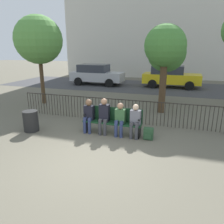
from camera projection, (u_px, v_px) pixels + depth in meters
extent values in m
plane|color=#605B4C|center=(89.00, 160.00, 5.85)|extent=(80.00, 80.00, 0.00)
cube|color=#14381E|center=(112.00, 122.00, 7.52)|extent=(2.05, 0.45, 0.05)
cube|color=#14381E|center=(114.00, 114.00, 7.62)|extent=(2.05, 0.05, 0.47)
cube|color=black|center=(87.00, 126.00, 7.87)|extent=(0.06, 0.38, 0.40)
cube|color=black|center=(139.00, 132.00, 7.30)|extent=(0.06, 0.38, 0.40)
cube|color=black|center=(86.00, 114.00, 7.74)|extent=(0.06, 0.38, 0.04)
cube|color=black|center=(140.00, 119.00, 7.17)|extent=(0.06, 0.38, 0.04)
cylinder|color=navy|center=(85.00, 127.00, 7.65)|extent=(0.11, 0.11, 0.45)
cylinder|color=navy|center=(89.00, 128.00, 7.60)|extent=(0.11, 0.11, 0.45)
cube|color=navy|center=(86.00, 119.00, 7.67)|extent=(0.11, 0.20, 0.12)
cube|color=navy|center=(90.00, 119.00, 7.61)|extent=(0.11, 0.20, 0.12)
cube|color=black|center=(89.00, 112.00, 7.69)|extent=(0.34, 0.22, 0.51)
sphere|color=brown|center=(89.00, 102.00, 7.57)|extent=(0.23, 0.23, 0.23)
cylinder|color=#3D3D42|center=(100.00, 129.00, 7.48)|extent=(0.11, 0.11, 0.45)
cylinder|color=#3D3D42|center=(105.00, 129.00, 7.43)|extent=(0.11, 0.11, 0.45)
cube|color=#3D3D42|center=(101.00, 120.00, 7.50)|extent=(0.11, 0.20, 0.12)
cube|color=#3D3D42|center=(106.00, 121.00, 7.44)|extent=(0.11, 0.20, 0.12)
cube|color=black|center=(104.00, 113.00, 7.51)|extent=(0.34, 0.22, 0.59)
sphere|color=#A37556|center=(104.00, 102.00, 7.38)|extent=(0.22, 0.22, 0.22)
cylinder|color=navy|center=(116.00, 131.00, 7.31)|extent=(0.11, 0.11, 0.45)
cylinder|color=navy|center=(121.00, 131.00, 7.26)|extent=(0.11, 0.11, 0.45)
cube|color=navy|center=(117.00, 122.00, 7.33)|extent=(0.11, 0.20, 0.12)
cube|color=navy|center=(122.00, 123.00, 7.27)|extent=(0.11, 0.20, 0.12)
cube|color=#335B33|center=(120.00, 116.00, 7.36)|extent=(0.34, 0.22, 0.48)
sphere|color=#A37556|center=(120.00, 106.00, 7.24)|extent=(0.21, 0.21, 0.21)
cylinder|color=#3D3D42|center=(131.00, 133.00, 7.16)|extent=(0.11, 0.11, 0.45)
cylinder|color=#3D3D42|center=(136.00, 133.00, 7.10)|extent=(0.11, 0.11, 0.45)
cube|color=#3D3D42|center=(132.00, 124.00, 7.17)|extent=(0.11, 0.20, 0.12)
cube|color=#3D3D42|center=(137.00, 124.00, 7.12)|extent=(0.11, 0.20, 0.12)
cube|color=slate|center=(136.00, 117.00, 7.20)|extent=(0.34, 0.22, 0.49)
sphere|color=beige|center=(136.00, 107.00, 7.08)|extent=(0.20, 0.20, 0.20)
cube|color=#284C2D|center=(148.00, 134.00, 7.15)|extent=(0.31, 0.19, 0.39)
cube|color=#284C2D|center=(148.00, 136.00, 7.07)|extent=(0.22, 0.04, 0.18)
cylinder|color=#2D2823|center=(28.00, 102.00, 10.06)|extent=(0.02, 0.02, 0.95)
cylinder|color=#2D2823|center=(31.00, 103.00, 10.02)|extent=(0.02, 0.02, 0.95)
cylinder|color=#2D2823|center=(33.00, 103.00, 9.98)|extent=(0.02, 0.02, 0.95)
cylinder|color=#2D2823|center=(36.00, 103.00, 9.94)|extent=(0.02, 0.02, 0.95)
cylinder|color=#2D2823|center=(39.00, 103.00, 9.89)|extent=(0.02, 0.02, 0.95)
cylinder|color=#2D2823|center=(41.00, 104.00, 9.85)|extent=(0.02, 0.02, 0.95)
cylinder|color=#2D2823|center=(44.00, 104.00, 9.81)|extent=(0.02, 0.02, 0.95)
cylinder|color=#2D2823|center=(47.00, 104.00, 9.77)|extent=(0.02, 0.02, 0.95)
cylinder|color=#2D2823|center=(49.00, 104.00, 9.73)|extent=(0.02, 0.02, 0.95)
cylinder|color=#2D2823|center=(52.00, 105.00, 9.69)|extent=(0.02, 0.02, 0.95)
cylinder|color=#2D2823|center=(55.00, 105.00, 9.64)|extent=(0.02, 0.02, 0.95)
cylinder|color=#2D2823|center=(58.00, 105.00, 9.60)|extent=(0.02, 0.02, 0.95)
cylinder|color=#2D2823|center=(60.00, 105.00, 9.56)|extent=(0.02, 0.02, 0.95)
cylinder|color=#2D2823|center=(63.00, 106.00, 9.52)|extent=(0.02, 0.02, 0.95)
cylinder|color=#2D2823|center=(66.00, 106.00, 9.48)|extent=(0.02, 0.02, 0.95)
cylinder|color=#2D2823|center=(69.00, 106.00, 9.44)|extent=(0.02, 0.02, 0.95)
cylinder|color=#2D2823|center=(72.00, 106.00, 9.40)|extent=(0.02, 0.02, 0.95)
cylinder|color=#2D2823|center=(75.00, 107.00, 9.35)|extent=(0.02, 0.02, 0.95)
cylinder|color=#2D2823|center=(78.00, 107.00, 9.31)|extent=(0.02, 0.02, 0.95)
cylinder|color=#2D2823|center=(81.00, 107.00, 9.27)|extent=(0.02, 0.02, 0.95)
cylinder|color=#2D2823|center=(84.00, 107.00, 9.23)|extent=(0.02, 0.02, 0.95)
cylinder|color=#2D2823|center=(87.00, 108.00, 9.19)|extent=(0.02, 0.02, 0.95)
cylinder|color=#2D2823|center=(90.00, 108.00, 9.15)|extent=(0.02, 0.02, 0.95)
cylinder|color=#2D2823|center=(93.00, 108.00, 9.11)|extent=(0.02, 0.02, 0.95)
cylinder|color=#2D2823|center=(96.00, 108.00, 9.06)|extent=(0.02, 0.02, 0.95)
cylinder|color=#2D2823|center=(99.00, 109.00, 9.02)|extent=(0.02, 0.02, 0.95)
cylinder|color=#2D2823|center=(102.00, 109.00, 8.98)|extent=(0.02, 0.02, 0.95)
cylinder|color=#2D2823|center=(105.00, 109.00, 8.94)|extent=(0.02, 0.02, 0.95)
cylinder|color=#2D2823|center=(109.00, 110.00, 8.90)|extent=(0.02, 0.02, 0.95)
cylinder|color=#2D2823|center=(112.00, 110.00, 8.86)|extent=(0.02, 0.02, 0.95)
cylinder|color=#2D2823|center=(115.00, 110.00, 8.82)|extent=(0.02, 0.02, 0.95)
cylinder|color=#2D2823|center=(118.00, 110.00, 8.77)|extent=(0.02, 0.02, 0.95)
cylinder|color=#2D2823|center=(122.00, 111.00, 8.73)|extent=(0.02, 0.02, 0.95)
cylinder|color=#2D2823|center=(125.00, 111.00, 8.69)|extent=(0.02, 0.02, 0.95)
cylinder|color=#2D2823|center=(129.00, 111.00, 8.65)|extent=(0.02, 0.02, 0.95)
cylinder|color=#2D2823|center=(132.00, 112.00, 8.61)|extent=(0.02, 0.02, 0.95)
cylinder|color=#2D2823|center=(136.00, 112.00, 8.57)|extent=(0.02, 0.02, 0.95)
cylinder|color=#2D2823|center=(139.00, 112.00, 8.53)|extent=(0.02, 0.02, 0.95)
cylinder|color=#2D2823|center=(143.00, 113.00, 8.48)|extent=(0.02, 0.02, 0.95)
cylinder|color=#2D2823|center=(146.00, 113.00, 8.44)|extent=(0.02, 0.02, 0.95)
cylinder|color=#2D2823|center=(150.00, 113.00, 8.40)|extent=(0.02, 0.02, 0.95)
cylinder|color=#2D2823|center=(153.00, 114.00, 8.36)|extent=(0.02, 0.02, 0.95)
cylinder|color=#2D2823|center=(157.00, 114.00, 8.32)|extent=(0.02, 0.02, 0.95)
cylinder|color=#2D2823|center=(161.00, 114.00, 8.28)|extent=(0.02, 0.02, 0.95)
cylinder|color=#2D2823|center=(165.00, 115.00, 8.24)|extent=(0.02, 0.02, 0.95)
cylinder|color=#2D2823|center=(168.00, 115.00, 8.19)|extent=(0.02, 0.02, 0.95)
cylinder|color=#2D2823|center=(172.00, 115.00, 8.15)|extent=(0.02, 0.02, 0.95)
cylinder|color=#2D2823|center=(176.00, 116.00, 8.11)|extent=(0.02, 0.02, 0.95)
cylinder|color=#2D2823|center=(180.00, 116.00, 8.07)|extent=(0.02, 0.02, 0.95)
cylinder|color=#2D2823|center=(184.00, 116.00, 8.03)|extent=(0.02, 0.02, 0.95)
cylinder|color=#2D2823|center=(188.00, 117.00, 7.99)|extent=(0.02, 0.02, 0.95)
cylinder|color=#2D2823|center=(192.00, 117.00, 7.94)|extent=(0.02, 0.02, 0.95)
cylinder|color=#2D2823|center=(196.00, 117.00, 7.90)|extent=(0.02, 0.02, 0.95)
cylinder|color=#2D2823|center=(200.00, 118.00, 7.86)|extent=(0.02, 0.02, 0.95)
cylinder|color=#2D2823|center=(205.00, 118.00, 7.82)|extent=(0.02, 0.02, 0.95)
cylinder|color=#2D2823|center=(209.00, 118.00, 7.78)|extent=(0.02, 0.02, 0.95)
cylinder|color=#2D2823|center=(213.00, 119.00, 7.74)|extent=(0.02, 0.02, 0.95)
cylinder|color=#2D2823|center=(217.00, 119.00, 7.70)|extent=(0.02, 0.02, 0.95)
cylinder|color=#2D2823|center=(222.00, 120.00, 7.65)|extent=(0.02, 0.02, 0.95)
cube|color=#2D2823|center=(122.00, 100.00, 8.60)|extent=(9.00, 0.03, 0.03)
cylinder|color=#4C3823|center=(162.00, 86.00, 9.88)|extent=(0.30, 0.30, 2.49)
sphere|color=#478438|center=(165.00, 46.00, 9.39)|extent=(1.81, 1.81, 1.81)
cylinder|color=#4C3823|center=(42.00, 79.00, 11.54)|extent=(0.20, 0.20, 2.62)
sphere|color=#569342|center=(38.00, 40.00, 10.98)|extent=(2.40, 2.40, 2.40)
cylinder|color=#422D1E|center=(164.00, 83.00, 11.81)|extent=(0.19, 0.19, 2.10)
sphere|color=#478438|center=(167.00, 53.00, 11.35)|extent=(2.00, 2.00, 2.00)
cube|color=#3D3D3F|center=(152.00, 87.00, 16.80)|extent=(24.00, 6.00, 0.01)
cube|color=yellow|center=(171.00, 78.00, 16.44)|extent=(4.20, 1.70, 0.70)
cube|color=#2D333D|center=(168.00, 70.00, 16.35)|extent=(2.31, 1.56, 0.60)
cylinder|color=black|center=(189.00, 86.00, 15.36)|extent=(0.64, 0.20, 0.64)
cylinder|color=black|center=(189.00, 82.00, 16.95)|extent=(0.64, 0.20, 0.64)
cylinder|color=black|center=(152.00, 84.00, 16.13)|extent=(0.64, 0.20, 0.64)
cylinder|color=black|center=(155.00, 81.00, 17.72)|extent=(0.64, 0.20, 0.64)
cube|color=#B7B7BC|center=(97.00, 76.00, 17.66)|extent=(4.20, 1.70, 0.70)
cube|color=#2D333D|center=(94.00, 68.00, 17.57)|extent=(2.31, 1.56, 0.60)
cylinder|color=black|center=(109.00, 83.00, 16.58)|extent=(0.64, 0.20, 0.64)
cylinder|color=black|center=(116.00, 80.00, 18.17)|extent=(0.64, 0.20, 0.64)
cylinder|color=black|center=(78.00, 81.00, 17.35)|extent=(0.64, 0.20, 0.64)
cylinder|color=black|center=(87.00, 79.00, 18.94)|extent=(0.64, 0.20, 0.64)
cube|color=beige|center=(167.00, 0.00, 21.96)|extent=(20.00, 6.00, 15.10)
cylinder|color=black|center=(31.00, 121.00, 7.83)|extent=(0.53, 0.53, 0.75)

